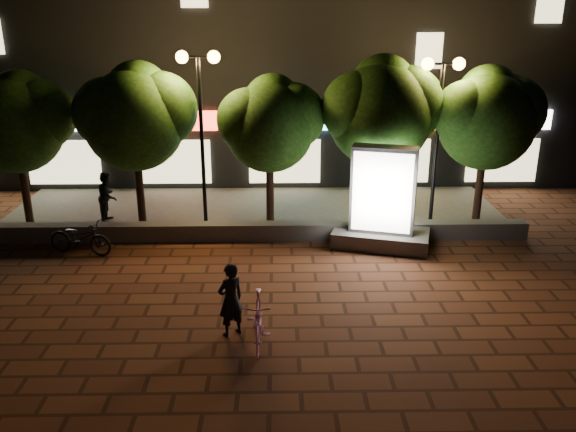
{
  "coord_description": "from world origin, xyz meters",
  "views": [
    {
      "loc": [
        0.71,
        -12.15,
        6.38
      ],
      "look_at": [
        0.98,
        1.5,
        1.59
      ],
      "focal_mm": 37.01,
      "sensor_mm": 36.0,
      "label": 1
    }
  ],
  "objects_px": {
    "tree_far_left": "(17,119)",
    "scooter_parked": "(80,238)",
    "tree_left": "(136,114)",
    "street_lamp_left": "(200,95)",
    "tree_right": "(382,109)",
    "street_lamp_right": "(440,99)",
    "tree_mid": "(271,121)",
    "tree_far_right": "(488,115)",
    "rider": "(231,300)",
    "ad_kiosk": "(382,207)",
    "pedestrian": "(108,196)",
    "scooter_pink": "(258,320)"
  },
  "relations": [
    {
      "from": "street_lamp_right",
      "to": "rider",
      "type": "height_order",
      "value": "street_lamp_right"
    },
    {
      "from": "pedestrian",
      "to": "ad_kiosk",
      "type": "bearing_deg",
      "value": -103.95
    },
    {
      "from": "scooter_pink",
      "to": "tree_far_left",
      "type": "bearing_deg",
      "value": 135.15
    },
    {
      "from": "street_lamp_left",
      "to": "scooter_pink",
      "type": "bearing_deg",
      "value": -75.24
    },
    {
      "from": "street_lamp_left",
      "to": "pedestrian",
      "type": "bearing_deg",
      "value": 173.74
    },
    {
      "from": "street_lamp_left",
      "to": "scooter_parked",
      "type": "distance_m",
      "value": 5.24
    },
    {
      "from": "street_lamp_right",
      "to": "ad_kiosk",
      "type": "relative_size",
      "value": 1.71
    },
    {
      "from": "scooter_parked",
      "to": "pedestrian",
      "type": "distance_m",
      "value": 2.57
    },
    {
      "from": "tree_left",
      "to": "pedestrian",
      "type": "bearing_deg",
      "value": 176.3
    },
    {
      "from": "tree_far_right",
      "to": "street_lamp_right",
      "type": "relative_size",
      "value": 0.96
    },
    {
      "from": "tree_left",
      "to": "scooter_pink",
      "type": "relative_size",
      "value": 2.8
    },
    {
      "from": "pedestrian",
      "to": "street_lamp_right",
      "type": "bearing_deg",
      "value": -91.59
    },
    {
      "from": "rider",
      "to": "pedestrian",
      "type": "xyz_separation_m",
      "value": [
        -4.31,
        6.88,
        0.07
      ]
    },
    {
      "from": "scooter_pink",
      "to": "tree_left",
      "type": "bearing_deg",
      "value": 117.47
    },
    {
      "from": "street_lamp_right",
      "to": "scooter_pink",
      "type": "relative_size",
      "value": 2.85
    },
    {
      "from": "tree_left",
      "to": "street_lamp_left",
      "type": "xyz_separation_m",
      "value": [
        1.95,
        -0.26,
        0.58
      ]
    },
    {
      "from": "tree_far_right",
      "to": "street_lamp_right",
      "type": "xyz_separation_m",
      "value": [
        -1.55,
        -0.26,
        0.53
      ]
    },
    {
      "from": "tree_far_left",
      "to": "pedestrian",
      "type": "height_order",
      "value": "tree_far_left"
    },
    {
      "from": "street_lamp_left",
      "to": "street_lamp_right",
      "type": "height_order",
      "value": "street_lamp_left"
    },
    {
      "from": "tree_left",
      "to": "scooter_parked",
      "type": "height_order",
      "value": "tree_left"
    },
    {
      "from": "tree_far_left",
      "to": "ad_kiosk",
      "type": "distance_m",
      "value": 10.99
    },
    {
      "from": "tree_right",
      "to": "tree_far_right",
      "type": "distance_m",
      "value": 3.2
    },
    {
      "from": "rider",
      "to": "pedestrian",
      "type": "height_order",
      "value": "pedestrian"
    },
    {
      "from": "ad_kiosk",
      "to": "pedestrian",
      "type": "distance_m",
      "value": 8.46
    },
    {
      "from": "tree_left",
      "to": "street_lamp_right",
      "type": "relative_size",
      "value": 0.98
    },
    {
      "from": "tree_far_left",
      "to": "pedestrian",
      "type": "bearing_deg",
      "value": 1.7
    },
    {
      "from": "tree_left",
      "to": "scooter_parked",
      "type": "xyz_separation_m",
      "value": [
        -1.22,
        -2.46,
        -2.96
      ]
    },
    {
      "from": "tree_far_right",
      "to": "rider",
      "type": "bearing_deg",
      "value": -136.99
    },
    {
      "from": "tree_right",
      "to": "street_lamp_left",
      "type": "relative_size",
      "value": 0.98
    },
    {
      "from": "ad_kiosk",
      "to": "tree_left",
      "type": "bearing_deg",
      "value": 164.15
    },
    {
      "from": "tree_far_right",
      "to": "pedestrian",
      "type": "bearing_deg",
      "value": 179.65
    },
    {
      "from": "street_lamp_left",
      "to": "rider",
      "type": "xyz_separation_m",
      "value": [
        1.26,
        -6.54,
        -3.23
      ]
    },
    {
      "from": "tree_far_right",
      "to": "scooter_parked",
      "type": "xyz_separation_m",
      "value": [
        -11.72,
        -2.46,
        -2.89
      ]
    },
    {
      "from": "street_lamp_right",
      "to": "scooter_parked",
      "type": "height_order",
      "value": "street_lamp_right"
    },
    {
      "from": "tree_right",
      "to": "scooter_parked",
      "type": "height_order",
      "value": "tree_right"
    },
    {
      "from": "tree_far_left",
      "to": "scooter_parked",
      "type": "xyz_separation_m",
      "value": [
        2.29,
        -2.46,
        -2.81
      ]
    },
    {
      "from": "tree_mid",
      "to": "tree_far_right",
      "type": "distance_m",
      "value": 6.5
    },
    {
      "from": "tree_mid",
      "to": "street_lamp_left",
      "type": "xyz_separation_m",
      "value": [
        -2.05,
        -0.26,
        0.81
      ]
    },
    {
      "from": "tree_far_left",
      "to": "scooter_parked",
      "type": "relative_size",
      "value": 2.53
    },
    {
      "from": "street_lamp_right",
      "to": "scooter_parked",
      "type": "distance_m",
      "value": 10.94
    },
    {
      "from": "tree_mid",
      "to": "ad_kiosk",
      "type": "height_order",
      "value": "tree_mid"
    },
    {
      "from": "tree_mid",
      "to": "tree_right",
      "type": "distance_m",
      "value": 3.32
    },
    {
      "from": "tree_left",
      "to": "rider",
      "type": "height_order",
      "value": "tree_left"
    },
    {
      "from": "tree_far_right",
      "to": "tree_far_left",
      "type": "bearing_deg",
      "value": -180.0
    },
    {
      "from": "rider",
      "to": "scooter_parked",
      "type": "relative_size",
      "value": 0.87
    },
    {
      "from": "scooter_parked",
      "to": "tree_right",
      "type": "bearing_deg",
      "value": -59.49
    },
    {
      "from": "tree_left",
      "to": "pedestrian",
      "type": "xyz_separation_m",
      "value": [
        -1.1,
        0.07,
        -2.58
      ]
    },
    {
      "from": "tree_mid",
      "to": "tree_right",
      "type": "relative_size",
      "value": 0.89
    },
    {
      "from": "scooter_parked",
      "to": "scooter_pink",
      "type": "bearing_deg",
      "value": -119.0
    },
    {
      "from": "tree_mid",
      "to": "street_lamp_left",
      "type": "relative_size",
      "value": 0.87
    }
  ]
}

